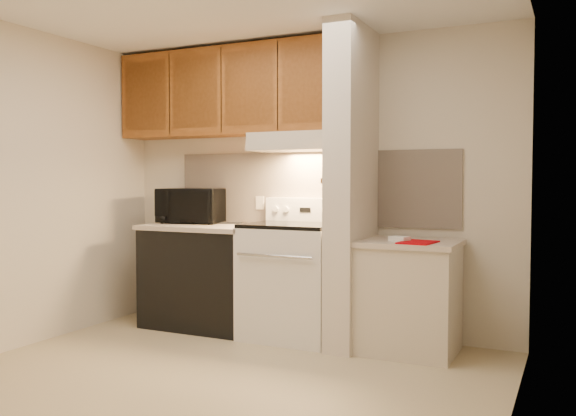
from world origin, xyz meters
The scene contains 49 objects.
floor centered at (0.00, 0.00, 0.00)m, with size 3.60×3.60×0.00m, color tan.
wall_back centered at (0.00, 1.50, 1.25)m, with size 3.60×0.02×2.50m, color beige.
wall_left centered at (-1.80, 0.00, 1.25)m, with size 0.02×3.00×2.50m, color beige.
wall_right centered at (1.80, 0.00, 1.25)m, with size 0.02×3.00×2.50m, color beige.
backsplash centered at (0.00, 1.49, 1.24)m, with size 2.60×0.02×0.63m, color beige.
range_body centered at (0.00, 1.16, 0.46)m, with size 0.76×0.65×0.92m, color silver.
oven_window centered at (0.00, 0.84, 0.50)m, with size 0.50×0.01×0.30m, color black.
oven_handle centered at (0.00, 0.80, 0.72)m, with size 0.02×0.02×0.65m, color silver.
cooktop centered at (0.00, 1.16, 0.94)m, with size 0.74×0.64×0.03m, color black.
range_backguard centered at (0.00, 1.44, 1.05)m, with size 0.76×0.08×0.20m, color silver.
range_display centered at (0.00, 1.40, 1.05)m, with size 0.10×0.01×0.04m, color black.
range_knob_left_outer centered at (-0.28, 1.40, 1.05)m, with size 0.05×0.05×0.02m, color silver.
range_knob_left_inner centered at (-0.18, 1.40, 1.05)m, with size 0.05×0.05×0.02m, color silver.
range_knob_right_inner centered at (0.18, 1.40, 1.05)m, with size 0.05×0.05×0.02m, color silver.
range_knob_right_outer centered at (0.28, 1.40, 1.05)m, with size 0.05×0.05×0.02m, color silver.
dishwasher_front centered at (-0.88, 1.17, 0.43)m, with size 1.00×0.63×0.87m, color black.
left_countertop centered at (-0.88, 1.17, 0.89)m, with size 1.04×0.67×0.04m, color #C3B19F.
spoon_rest centered at (-0.74, 1.36, 0.92)m, with size 0.22×0.07×0.02m, color black.
teal_jar centered at (-1.23, 1.39, 0.96)m, with size 0.09×0.09×0.11m, color #1E5C5B.
outlet centered at (-0.48, 1.48, 1.10)m, with size 0.08×0.01×0.12m, color beige.
microwave centered at (-1.10, 1.31, 1.07)m, with size 0.57×0.39×0.32m, color black.
partition_pillar centered at (0.51, 1.15, 1.25)m, with size 0.22×0.70×2.50m, color beige.
pillar_trim centered at (0.39, 1.15, 1.30)m, with size 0.01×0.70×0.04m, color brown.
knife_strip centered at (0.39, 1.10, 1.32)m, with size 0.02×0.42×0.04m, color black.
knife_blade_a centered at (0.38, 0.93, 1.22)m, with size 0.01×0.04×0.16m, color silver.
knife_handle_a centered at (0.38, 0.93, 1.37)m, with size 0.02×0.02×0.10m, color black.
knife_blade_b centered at (0.38, 1.01, 1.21)m, with size 0.01×0.04×0.18m, color silver.
knife_handle_b centered at (0.38, 1.01, 1.37)m, with size 0.02×0.02×0.10m, color black.
knife_blade_c centered at (0.38, 1.09, 1.20)m, with size 0.01×0.04×0.20m, color silver.
knife_handle_c centered at (0.38, 1.10, 1.37)m, with size 0.02×0.02×0.10m, color black.
knife_blade_d centered at (0.38, 1.18, 1.22)m, with size 0.01×0.04×0.16m, color silver.
knife_handle_d centered at (0.38, 1.17, 1.37)m, with size 0.02×0.02×0.10m, color black.
knife_blade_e centered at (0.38, 1.26, 1.21)m, with size 0.01×0.04×0.18m, color silver.
knife_handle_e centered at (0.38, 1.27, 1.37)m, with size 0.02×0.02×0.10m, color black.
oven_mitt centered at (0.38, 1.32, 1.19)m, with size 0.03×0.10×0.25m, color slate.
right_cab_base centered at (0.97, 1.15, 0.40)m, with size 0.70×0.60×0.81m, color beige.
right_countertop centered at (0.97, 1.15, 0.83)m, with size 0.74×0.64×0.04m, color #C3B19F.
red_folder centered at (1.07, 1.00, 0.86)m, with size 0.23×0.31×0.01m, color #B60007.
white_box centered at (0.92, 1.05, 0.87)m, with size 0.14×0.09×0.04m, color white.
range_hood centered at (0.00, 1.28, 1.62)m, with size 0.78×0.44×0.15m, color beige.
hood_lip centered at (0.00, 1.07, 1.58)m, with size 0.78×0.04×0.06m, color beige.
upper_cabinets centered at (-0.69, 1.32, 2.08)m, with size 2.18×0.33×0.77m, color brown.
cab_door_a centered at (-1.51, 1.17, 2.08)m, with size 0.46×0.01×0.63m, color brown.
cab_gap_a centered at (-1.23, 1.16, 2.08)m, with size 0.01×0.01×0.73m, color black.
cab_door_b centered at (-0.96, 1.17, 2.08)m, with size 0.46×0.01×0.63m, color brown.
cab_gap_b centered at (-0.69, 1.16, 2.08)m, with size 0.01×0.01×0.73m, color black.
cab_door_c centered at (-0.42, 1.17, 2.08)m, with size 0.46×0.01×0.63m, color brown.
cab_gap_c centered at (-0.14, 1.16, 2.08)m, with size 0.01×0.01×0.73m, color black.
cab_door_d centered at (0.13, 1.17, 2.08)m, with size 0.46×0.01×0.63m, color brown.
Camera 1 is at (2.10, -3.38, 1.31)m, focal length 38.00 mm.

